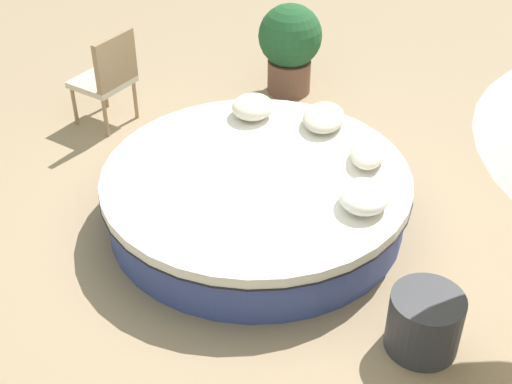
% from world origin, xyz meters
% --- Properties ---
extents(ground_plane, '(16.00, 16.00, 0.00)m').
position_xyz_m(ground_plane, '(0.00, 0.00, 0.00)').
color(ground_plane, '#9E8466').
extents(round_bed, '(2.52, 2.52, 0.46)m').
position_xyz_m(round_bed, '(0.00, 0.00, 0.24)').
color(round_bed, '#38478C').
rests_on(round_bed, ground_plane).
extents(throw_pillow_0, '(0.44, 0.37, 0.18)m').
position_xyz_m(throw_pillow_0, '(-0.23, -0.89, 0.55)').
color(throw_pillow_0, white).
rests_on(throw_pillow_0, round_bed).
extents(throw_pillow_1, '(0.50, 0.29, 0.17)m').
position_xyz_m(throw_pillow_1, '(0.41, -0.85, 0.55)').
color(throw_pillow_1, silver).
rests_on(throw_pillow_1, round_bed).
extents(throw_pillow_2, '(0.52, 0.37, 0.16)m').
position_xyz_m(throw_pillow_2, '(0.89, -0.40, 0.54)').
color(throw_pillow_2, beige).
rests_on(throw_pillow_2, round_bed).
extents(throw_pillow_3, '(0.41, 0.38, 0.19)m').
position_xyz_m(throw_pillow_3, '(0.89, 0.25, 0.56)').
color(throw_pillow_3, beige).
rests_on(throw_pillow_3, round_bed).
extents(patio_chair, '(0.66, 0.64, 0.98)m').
position_xyz_m(patio_chair, '(1.19, 1.78, 0.56)').
color(patio_chair, '#997A56').
rests_on(patio_chair, ground_plane).
extents(planter, '(0.68, 0.68, 0.99)m').
position_xyz_m(planter, '(2.32, 0.20, 0.55)').
color(planter, brown).
rests_on(planter, ground_plane).
extents(side_table, '(0.50, 0.50, 0.44)m').
position_xyz_m(side_table, '(-1.09, -1.42, 0.22)').
color(side_table, '#333338').
rests_on(side_table, ground_plane).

